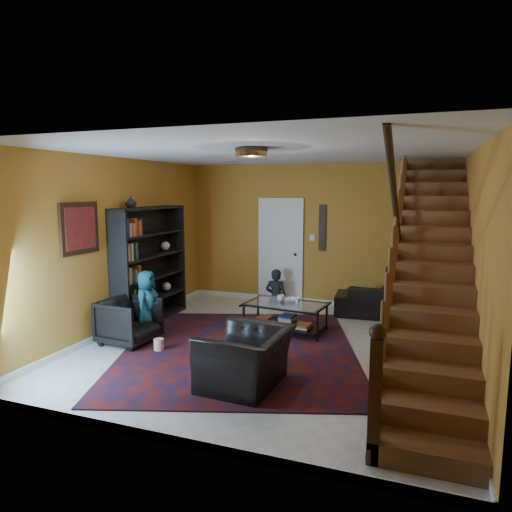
{
  "coord_description": "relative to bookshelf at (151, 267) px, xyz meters",
  "views": [
    {
      "loc": [
        2.0,
        -6.09,
        2.3
      ],
      "look_at": [
        -0.38,
        0.4,
        1.28
      ],
      "focal_mm": 32.0,
      "sensor_mm": 36.0,
      "label": 1
    }
  ],
  "objects": [
    {
      "name": "bookshelf",
      "position": [
        0.0,
        0.0,
        0.0
      ],
      "size": [
        0.35,
        1.8,
        2.0
      ],
      "color": "black",
      "rests_on": "floor"
    },
    {
      "name": "armchair_left",
      "position": [
        0.35,
        -1.15,
        -0.62
      ],
      "size": [
        0.82,
        0.8,
        0.69
      ],
      "primitive_type": "imported",
      "rotation": [
        0.0,
        0.0,
        1.49
      ],
      "color": "black",
      "rests_on": "floor"
    },
    {
      "name": "person_adult_a",
      "position": [
        1.73,
        1.75,
        -0.82
      ],
      "size": [
        0.44,
        0.29,
        1.2
      ],
      "primitive_type": "imported",
      "rotation": [
        0.0,
        0.0,
        3.14
      ],
      "color": "black",
      "rests_on": "sofa"
    },
    {
      "name": "wall_hanging",
      "position": [
        2.55,
        2.13,
        0.59
      ],
      "size": [
        0.14,
        0.03,
        0.9
      ],
      "primitive_type": "cube",
      "color": "black",
      "rests_on": "room"
    },
    {
      "name": "bowl",
      "position": [
        2.45,
        0.32,
        -0.46
      ],
      "size": [
        0.29,
        0.29,
        0.06
      ],
      "primitive_type": "imported",
      "rotation": [
        0.0,
        0.0,
        0.31
      ],
      "color": "#999999",
      "rests_on": "coffee_table"
    },
    {
      "name": "armchair_right",
      "position": [
        2.54,
        -1.95,
        -0.62
      ],
      "size": [
        0.97,
        1.1,
        0.68
      ],
      "primitive_type": "imported",
      "rotation": [
        0.0,
        0.0,
        -1.63
      ],
      "color": "black",
      "rests_on": "floor"
    },
    {
      "name": "staircase",
      "position": [
        4.53,
        -0.6,
        0.43
      ],
      "size": [
        0.95,
        5.02,
        3.18
      ],
      "color": "brown",
      "rests_on": "floor"
    },
    {
      "name": "door",
      "position": [
        1.7,
        2.12,
        0.06
      ],
      "size": [
        0.82,
        0.05,
        2.05
      ],
      "primitive_type": "cube",
      "color": "silver",
      "rests_on": "floor"
    },
    {
      "name": "cup_a",
      "position": [
        2.27,
        0.32,
        -0.44
      ],
      "size": [
        0.16,
        0.16,
        0.1
      ],
      "primitive_type": "imported",
      "rotation": [
        0.0,
        0.0,
        0.32
      ],
      "color": "#999999",
      "rests_on": "coffee_table"
    },
    {
      "name": "rug",
      "position": [
        2.0,
        -0.85,
        -0.96
      ],
      "size": [
        4.28,
        4.57,
        0.02
      ],
      "primitive_type": "cube",
      "rotation": [
        0.0,
        0.0,
        0.32
      ],
      "color": "#4E130E",
      "rests_on": "floor"
    },
    {
      "name": "person_child",
      "position": [
        0.45,
        -0.83,
        -0.43
      ],
      "size": [
        0.43,
        0.57,
        1.07
      ],
      "primitive_type": "imported",
      "rotation": [
        0.0,
        0.0,
        1.76
      ],
      "color": "#1A5164",
      "rests_on": "armchair_left"
    },
    {
      "name": "sofa",
      "position": [
        3.9,
        1.7,
        -0.68
      ],
      "size": [
        1.95,
        0.86,
        0.56
      ],
      "primitive_type": "imported",
      "rotation": [
        0.0,
        0.0,
        3.2
      ],
      "color": "black",
      "rests_on": "floor"
    },
    {
      "name": "person_adult_b",
      "position": [
        3.9,
        1.75,
        -0.72
      ],
      "size": [
        0.71,
        0.57,
        1.39
      ],
      "primitive_type": "imported",
      "rotation": [
        0.0,
        0.0,
        3.07
      ],
      "color": "black",
      "rests_on": "sofa"
    },
    {
      "name": "popcorn_bucket",
      "position": [
        0.94,
        -1.29,
        -0.86
      ],
      "size": [
        0.18,
        0.18,
        0.16
      ],
      "primitive_type": "cylinder",
      "rotation": [
        0.0,
        0.0,
        0.36
      ],
      "color": "red",
      "rests_on": "rug"
    },
    {
      "name": "vase",
      "position": [
        -0.0,
        -0.5,
        1.13
      ],
      "size": [
        0.18,
        0.18,
        0.19
      ],
      "primitive_type": "imported",
      "color": "#999999",
      "rests_on": "bookshelf"
    },
    {
      "name": "floor",
      "position": [
        2.4,
        -0.6,
        -0.96
      ],
      "size": [
        5.5,
        5.5,
        0.0
      ],
      "primitive_type": "plane",
      "color": "beige",
      "rests_on": "ground"
    },
    {
      "name": "framed_picture",
      "position": [
        -0.17,
        -1.5,
        0.79
      ],
      "size": [
        0.04,
        0.74,
        0.74
      ],
      "primitive_type": "cube",
      "color": "maroon",
      "rests_on": "room"
    },
    {
      "name": "ceiling_fixture",
      "position": [
        2.4,
        -1.4,
        1.78
      ],
      "size": [
        0.4,
        0.4,
        0.1
      ],
      "primitive_type": "cylinder",
      "color": "#3F2814",
      "rests_on": "room"
    },
    {
      "name": "cup_b",
      "position": [
        2.57,
        0.26,
        -0.44
      ],
      "size": [
        0.12,
        0.12,
        0.09
      ],
      "primitive_type": "imported",
      "rotation": [
        0.0,
        0.0,
        -0.41
      ],
      "color": "#999999",
      "rests_on": "coffee_table"
    },
    {
      "name": "coffee_table",
      "position": [
        2.4,
        0.19,
        -0.69
      ],
      "size": [
        1.34,
        0.87,
        0.48
      ],
      "rotation": [
        0.0,
        0.0,
        -0.12
      ],
      "color": "black",
      "rests_on": "floor"
    },
    {
      "name": "room",
      "position": [
        1.07,
        0.73,
        -0.91
      ],
      "size": [
        5.5,
        5.5,
        5.5
      ],
      "color": "#BD7A2A",
      "rests_on": "ground"
    }
  ]
}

